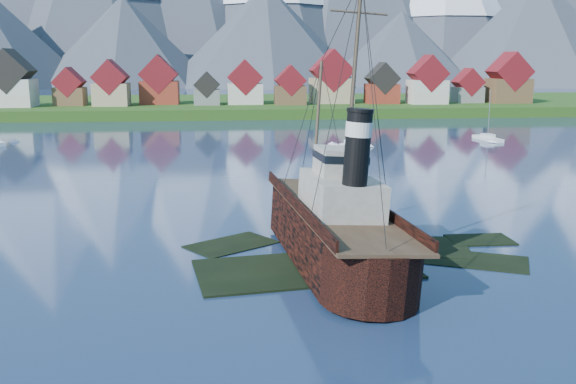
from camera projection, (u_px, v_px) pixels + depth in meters
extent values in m
plane|color=navy|center=(337.00, 261.00, 55.67)|extent=(1400.00, 1400.00, 0.00)
cube|color=black|center=(305.00, 274.00, 53.48)|extent=(19.08, 11.42, 1.00)
cube|color=black|center=(392.00, 250.00, 60.25)|extent=(15.15, 9.76, 1.00)
cube|color=black|center=(340.00, 236.00, 64.69)|extent=(11.45, 9.06, 1.00)
cube|color=black|center=(474.00, 265.00, 55.99)|extent=(10.27, 8.34, 1.00)
cube|color=black|center=(232.00, 249.00, 60.68)|extent=(9.42, 8.68, 1.00)
cube|color=black|center=(480.00, 244.00, 62.12)|extent=(6.00, 4.00, 1.00)
cube|color=#1F4A15|center=(249.00, 109.00, 221.17)|extent=(600.00, 80.00, 3.20)
cube|color=#3F3D38|center=(255.00, 120.00, 184.18)|extent=(600.00, 2.50, 2.00)
cube|color=beige|center=(12.00, 93.00, 191.98)|extent=(13.00, 10.50, 8.20)
cube|color=black|center=(10.00, 71.00, 190.67)|extent=(13.24, 10.71, 13.24)
cube|color=brown|center=(70.00, 96.00, 197.78)|extent=(9.00, 8.00, 5.50)
cube|color=maroon|center=(69.00, 82.00, 196.88)|extent=(9.16, 8.16, 9.16)
cube|color=tan|center=(111.00, 95.00, 196.04)|extent=(10.50, 9.00, 6.80)
cube|color=maroon|center=(111.00, 77.00, 194.95)|extent=(10.69, 9.18, 10.69)
cube|color=maroon|center=(160.00, 93.00, 203.26)|extent=(12.00, 8.50, 7.20)
cube|color=maroon|center=(159.00, 74.00, 202.08)|extent=(12.22, 8.67, 12.22)
cube|color=slate|center=(207.00, 97.00, 200.15)|extent=(8.00, 7.00, 4.80)
cube|color=black|center=(207.00, 85.00, 199.37)|extent=(8.15, 7.14, 8.15)
cube|color=beige|center=(245.00, 94.00, 204.12)|extent=(11.00, 9.50, 6.40)
cube|color=maroon|center=(245.00, 77.00, 203.06)|extent=(11.20, 9.69, 11.20)
cube|color=brown|center=(290.00, 95.00, 201.71)|extent=(9.50, 8.00, 5.80)
cube|color=maroon|center=(290.00, 80.00, 200.76)|extent=(9.67, 8.16, 9.67)
cube|color=tan|center=(331.00, 91.00, 207.77)|extent=(13.50, 10.00, 8.00)
cube|color=maroon|center=(332.00, 70.00, 206.45)|extent=(13.75, 10.20, 13.75)
cube|color=maroon|center=(382.00, 94.00, 206.65)|extent=(10.00, 8.50, 6.20)
cube|color=black|center=(382.00, 78.00, 205.65)|extent=(10.18, 8.67, 10.18)
cube|color=beige|center=(427.00, 92.00, 205.02)|extent=(11.50, 9.00, 7.50)
cube|color=maroon|center=(428.00, 73.00, 203.82)|extent=(11.71, 9.18, 11.71)
cube|color=slate|center=(467.00, 95.00, 210.68)|extent=(9.00, 7.50, 5.00)
cube|color=maroon|center=(468.00, 82.00, 209.84)|extent=(9.16, 7.65, 9.16)
cube|color=brown|center=(508.00, 91.00, 209.77)|extent=(12.50, 10.00, 7.80)
cube|color=maroon|center=(509.00, 71.00, 208.51)|extent=(12.73, 10.20, 12.73)
cone|color=#2D333D|center=(446.00, 3.00, 508.34)|extent=(150.00, 150.00, 125.00)
cone|color=#2D333D|center=(124.00, 43.00, 407.17)|extent=(120.00, 120.00, 58.00)
cone|color=#2D333D|center=(266.00, 36.00, 410.59)|extent=(136.00, 136.00, 66.00)
cone|color=#2D333D|center=(401.00, 49.00, 425.24)|extent=(110.00, 110.00, 50.00)
cone|color=#2D333D|center=(534.00, 30.00, 428.87)|extent=(150.00, 150.00, 75.00)
cube|color=black|center=(331.00, 235.00, 55.46)|extent=(7.23, 20.81, 4.34)
cone|color=black|center=(310.00, 201.00, 68.60)|extent=(7.23, 7.23, 7.23)
cylinder|color=black|center=(356.00, 274.00, 45.33)|extent=(7.23, 7.23, 4.34)
cube|color=#4C3826|center=(332.00, 209.00, 54.99)|extent=(7.08, 27.46, 0.26)
cube|color=black|center=(292.00, 205.00, 54.55)|extent=(0.21, 26.59, 0.93)
cube|color=black|center=(371.00, 203.00, 55.25)|extent=(0.21, 26.59, 0.93)
cube|color=#ADA89E|center=(335.00, 196.00, 53.17)|extent=(5.37, 8.77, 3.10)
cube|color=#ADA89E|center=(333.00, 162.00, 53.62)|extent=(3.72, 4.13, 2.27)
cylinder|color=black|center=(344.00, 148.00, 48.94)|extent=(1.96, 1.96, 5.78)
cylinder|color=silver|center=(344.00, 129.00, 48.65)|extent=(2.06, 2.06, 1.14)
cylinder|color=#473828|center=(318.00, 126.00, 61.74)|extent=(0.29, 0.29, 12.39)
cylinder|color=#473828|center=(339.00, 67.00, 50.01)|extent=(0.33, 0.33, 13.42)
cube|color=white|center=(351.00, 145.00, 128.90)|extent=(6.98, 6.92, 1.11)
cube|color=white|center=(351.00, 141.00, 128.72)|extent=(2.78, 2.78, 0.65)
cylinder|color=gray|center=(351.00, 119.00, 127.81)|extent=(0.13, 0.13, 9.62)
cube|color=white|center=(488.00, 140.00, 137.94)|extent=(3.28, 9.89, 1.16)
cube|color=white|center=(488.00, 135.00, 137.75)|extent=(2.37, 2.90, 0.68)
cylinder|color=gray|center=(489.00, 113.00, 136.79)|extent=(0.14, 0.14, 10.10)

